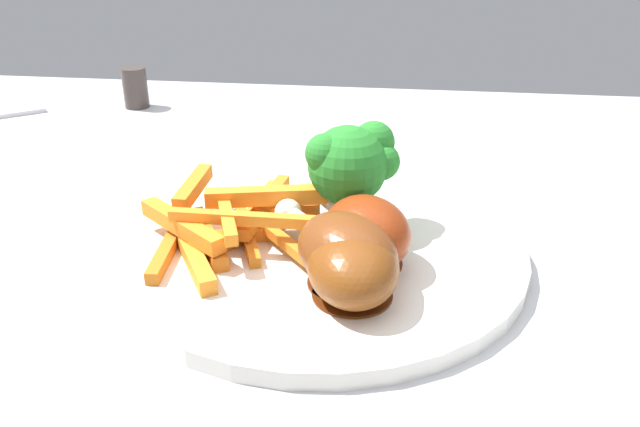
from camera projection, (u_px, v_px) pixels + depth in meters
dining_table at (344, 344)px, 0.51m from camera, size 1.25×0.89×0.76m
dinner_plate at (320, 246)px, 0.45m from camera, size 0.29×0.29×0.01m
broccoli_floret_front at (351, 162)px, 0.44m from camera, size 0.07×0.06×0.08m
carrot_fries_pile at (231, 221)px, 0.44m from camera, size 0.15×0.16×0.03m
chicken_drumstick_near at (352, 263)px, 0.38m from camera, size 0.07×0.13×0.04m
chicken_drumstick_far at (363, 230)px, 0.41m from camera, size 0.09×0.12×0.05m
chicken_drumstick_extra at (343, 250)px, 0.39m from camera, size 0.10×0.11×0.05m
pepper_shaker at (135, 88)px, 0.77m from camera, size 0.03×0.03×0.05m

